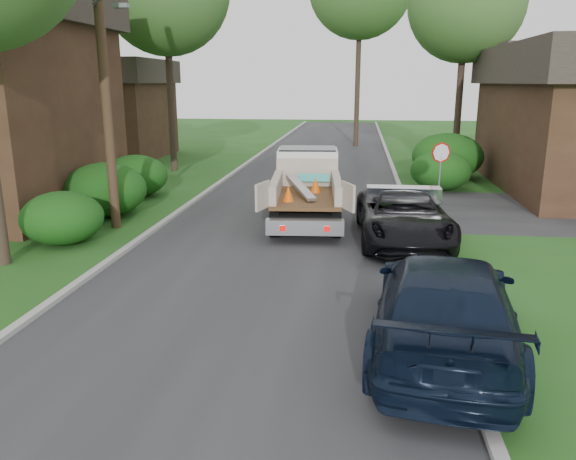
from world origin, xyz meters
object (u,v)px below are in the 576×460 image
(stop_sign, at_px, (441,161))
(navy_suv, at_px, (444,304))
(black_pickup, at_px, (403,216))
(tree_right_far, at_px, (466,4))
(house_left_far, at_px, (104,107))
(utility_pole, at_px, (103,61))
(flatbed_truck, at_px, (307,181))

(stop_sign, height_order, navy_suv, stop_sign)
(stop_sign, xyz_separation_m, black_pickup, (-1.60, -4.50, -1.01))
(tree_right_far, height_order, navy_suv, tree_right_far)
(black_pickup, distance_m, navy_suv, 7.00)
(house_left_far, height_order, black_pickup, house_left_far)
(black_pickup, height_order, navy_suv, navy_suv)
(stop_sign, relative_size, house_left_far, 0.33)
(utility_pole, bearing_deg, flatbed_truck, 22.06)
(stop_sign, relative_size, flatbed_truck, 0.40)
(flatbed_truck, bearing_deg, house_left_far, 129.35)
(tree_right_far, xyz_separation_m, navy_suv, (-3.70, -22.50, -7.63))
(stop_sign, bearing_deg, utility_pole, -159.38)
(stop_sign, height_order, black_pickup, stop_sign)
(flatbed_truck, bearing_deg, navy_suv, -75.95)
(stop_sign, xyz_separation_m, utility_pole, (-10.68, -4.02, 3.40))
(stop_sign, xyz_separation_m, tree_right_far, (2.30, 11.00, 6.70))
(stop_sign, bearing_deg, flatbed_truck, -161.24)
(black_pickup, bearing_deg, navy_suv, -91.07)
(utility_pole, xyz_separation_m, flatbed_truck, (5.97, 2.42, -3.94))
(tree_right_far, distance_m, flatbed_truck, 16.14)
(tree_right_far, distance_m, black_pickup, 17.75)
(utility_pole, bearing_deg, house_left_far, 115.23)
(utility_pole, distance_m, tree_right_far, 20.12)
(tree_right_far, distance_m, navy_suv, 24.05)
(house_left_far, bearing_deg, black_pickup, -45.66)
(flatbed_truck, relative_size, black_pickup, 1.12)
(stop_sign, bearing_deg, navy_suv, -96.94)
(utility_pole, relative_size, black_pickup, 1.82)
(flatbed_truck, distance_m, navy_suv, 10.45)
(navy_suv, bearing_deg, house_left_far, -47.76)
(tree_right_far, height_order, black_pickup, tree_right_far)
(tree_right_far, bearing_deg, stop_sign, -101.81)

